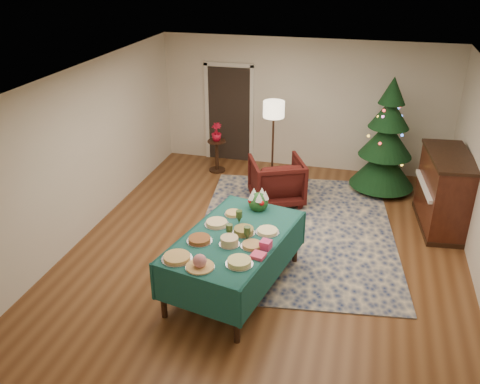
% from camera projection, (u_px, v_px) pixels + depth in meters
% --- Properties ---
extents(room_shell, '(7.00, 7.00, 7.00)m').
position_uv_depth(room_shell, '(270.00, 169.00, 7.44)').
color(room_shell, '#593319').
rests_on(room_shell, ground).
extents(doorway, '(1.08, 0.04, 2.16)m').
position_uv_depth(doorway, '(229.00, 112.00, 10.95)').
color(doorway, black).
rests_on(doorway, ground).
extents(rug, '(3.71, 4.57, 0.02)m').
position_uv_depth(rug, '(296.00, 230.00, 8.52)').
color(rug, '#132249').
rests_on(rug, ground).
extents(buffet_table, '(1.66, 2.35, 0.83)m').
position_uv_depth(buffet_table, '(235.00, 246.00, 6.81)').
color(buffet_table, black).
rests_on(buffet_table, ground).
extents(platter_0, '(0.39, 0.39, 0.05)m').
position_uv_depth(platter_0, '(177.00, 258.00, 6.22)').
color(platter_0, silver).
rests_on(platter_0, buffet_table).
extents(platter_1, '(0.35, 0.35, 0.18)m').
position_uv_depth(platter_1, '(200.00, 263.00, 6.03)').
color(platter_1, silver).
rests_on(platter_1, buffet_table).
extents(platter_2, '(0.34, 0.34, 0.07)m').
position_uv_depth(platter_2, '(239.00, 262.00, 6.11)').
color(platter_2, silver).
rests_on(platter_2, buffet_table).
extents(platter_3, '(0.34, 0.34, 0.06)m').
position_uv_depth(platter_3, '(199.00, 240.00, 6.59)').
color(platter_3, silver).
rests_on(platter_3, buffet_table).
extents(platter_4, '(0.27, 0.27, 0.11)m').
position_uv_depth(platter_4, '(229.00, 241.00, 6.50)').
color(platter_4, silver).
rests_on(platter_4, buffet_table).
extents(platter_5, '(0.30, 0.30, 0.05)m').
position_uv_depth(platter_5, '(252.00, 245.00, 6.48)').
color(platter_5, silver).
rests_on(platter_5, buffet_table).
extents(platter_6, '(0.34, 0.34, 0.06)m').
position_uv_depth(platter_6, '(217.00, 223.00, 6.99)').
color(platter_6, silver).
rests_on(platter_6, buffet_table).
extents(platter_7, '(0.31, 0.31, 0.08)m').
position_uv_depth(platter_7, '(244.00, 231.00, 6.77)').
color(platter_7, silver).
rests_on(platter_7, buffet_table).
extents(platter_8, '(0.32, 0.32, 0.05)m').
position_uv_depth(platter_8, '(267.00, 231.00, 6.80)').
color(platter_8, silver).
rests_on(platter_8, buffet_table).
extents(platter_9, '(0.26, 0.26, 0.05)m').
position_uv_depth(platter_9, '(233.00, 213.00, 7.25)').
color(platter_9, silver).
rests_on(platter_9, buffet_table).
extents(goblet_0, '(0.09, 0.09, 0.19)m').
position_uv_depth(goblet_0, '(239.00, 217.00, 7.00)').
color(goblet_0, '#2D471E').
rests_on(goblet_0, buffet_table).
extents(goblet_1, '(0.09, 0.09, 0.19)m').
position_uv_depth(goblet_1, '(247.00, 233.00, 6.60)').
color(goblet_1, '#2D471E').
rests_on(goblet_1, buffet_table).
extents(goblet_2, '(0.09, 0.09, 0.19)m').
position_uv_depth(goblet_2, '(229.00, 231.00, 6.65)').
color(goblet_2, '#2D471E').
rests_on(goblet_2, buffet_table).
extents(napkin_stack, '(0.20, 0.20, 0.04)m').
position_uv_depth(napkin_stack, '(258.00, 256.00, 6.26)').
color(napkin_stack, '#F1436C').
rests_on(napkin_stack, buffet_table).
extents(gift_box, '(0.16, 0.16, 0.11)m').
position_uv_depth(gift_box, '(266.00, 245.00, 6.43)').
color(gift_box, '#EC4180').
rests_on(gift_box, buffet_table).
extents(centerpiece, '(0.30, 0.30, 0.34)m').
position_uv_depth(centerpiece, '(258.00, 200.00, 7.36)').
color(centerpiece, '#1E4C1E').
rests_on(centerpiece, buffet_table).
extents(armchair, '(1.18, 1.15, 0.94)m').
position_uv_depth(armchair, '(277.00, 179.00, 9.29)').
color(armchair, '#3C0F0D').
rests_on(armchair, ground).
extents(floor_lamp, '(0.41, 0.41, 1.68)m').
position_uv_depth(floor_lamp, '(274.00, 114.00, 9.64)').
color(floor_lamp, '#A57F3F').
rests_on(floor_lamp, ground).
extents(side_table, '(0.38, 0.38, 0.68)m').
position_uv_depth(side_table, '(217.00, 156.00, 10.66)').
color(side_table, black).
rests_on(side_table, ground).
extents(potted_plant, '(0.21, 0.37, 0.21)m').
position_uv_depth(potted_plant, '(217.00, 136.00, 10.47)').
color(potted_plant, '#B70D25').
rests_on(potted_plant, side_table).
extents(christmas_tree, '(1.62, 1.62, 2.22)m').
position_uv_depth(christmas_tree, '(386.00, 141.00, 9.54)').
color(christmas_tree, black).
rests_on(christmas_tree, ground).
extents(piano, '(0.84, 1.56, 1.29)m').
position_uv_depth(piano, '(444.00, 192.00, 8.39)').
color(piano, black).
rests_on(piano, ground).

